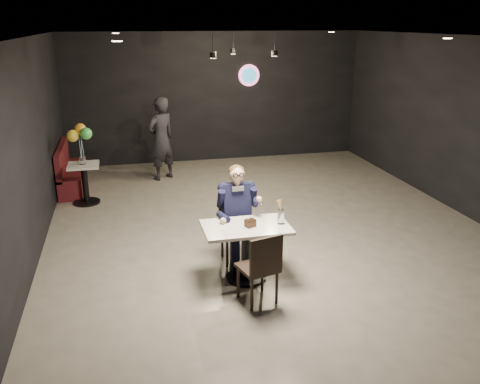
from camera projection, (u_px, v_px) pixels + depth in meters
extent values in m
plane|color=gray|center=(268.00, 228.00, 8.32)|extent=(9.00, 9.00, 0.00)
cube|color=black|center=(240.00, 41.00, 9.24)|extent=(1.40, 1.20, 0.36)
cube|color=silver|center=(246.00, 253.00, 6.57)|extent=(1.10, 0.70, 0.75)
cube|color=black|center=(236.00, 230.00, 7.05)|extent=(0.42, 0.46, 0.92)
cube|color=black|center=(257.00, 266.00, 6.03)|extent=(0.52, 0.55, 0.92)
cube|color=black|center=(236.00, 213.00, 6.97)|extent=(0.60, 0.80, 1.44)
cylinder|color=white|center=(250.00, 227.00, 6.41)|extent=(0.20, 0.20, 0.01)
cube|color=black|center=(250.00, 223.00, 6.39)|extent=(0.15, 0.14, 0.09)
ellipsoid|color=#2D8B2F|center=(251.00, 221.00, 6.36)|extent=(0.07, 0.04, 0.01)
cylinder|color=silver|center=(281.00, 217.00, 6.50)|extent=(0.09, 0.09, 0.19)
cone|color=tan|center=(280.00, 206.00, 6.42)|extent=(0.09, 0.09, 0.15)
cube|color=#490F14|center=(72.00, 167.00, 10.17)|extent=(0.44, 1.77, 0.88)
cube|color=silver|center=(85.00, 185.00, 9.35)|extent=(0.55, 0.55, 0.69)
cylinder|color=silver|center=(83.00, 160.00, 9.19)|extent=(0.11, 0.11, 0.16)
cube|color=yellow|center=(81.00, 139.00, 9.06)|extent=(0.39, 0.39, 0.64)
imported|color=black|center=(161.00, 139.00, 10.64)|extent=(0.76, 0.70, 1.75)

